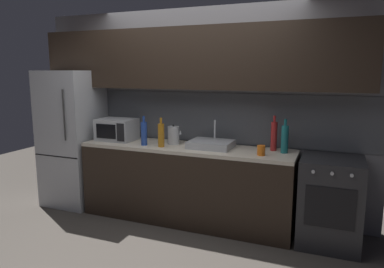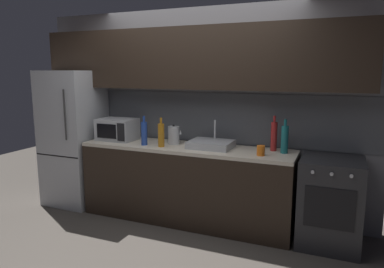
% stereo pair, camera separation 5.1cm
% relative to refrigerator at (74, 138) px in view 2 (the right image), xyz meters
% --- Properties ---
extents(ground_plane, '(10.00, 10.00, 0.00)m').
position_rel_refrigerator_xyz_m(ground_plane, '(1.63, -0.90, -0.88)').
color(ground_plane, '#3D3833').
extents(back_wall, '(4.24, 0.44, 2.50)m').
position_rel_refrigerator_xyz_m(back_wall, '(1.63, 0.30, 0.67)').
color(back_wall, slate).
rests_on(back_wall, ground).
extents(counter_run, '(2.50, 0.60, 0.90)m').
position_rel_refrigerator_xyz_m(counter_run, '(1.63, 0.00, -0.43)').
color(counter_run, black).
rests_on(counter_run, ground).
extents(refrigerator, '(0.68, 0.69, 1.76)m').
position_rel_refrigerator_xyz_m(refrigerator, '(0.00, 0.00, 0.00)').
color(refrigerator, '#ADAFB5').
rests_on(refrigerator, ground).
extents(oven_range, '(0.60, 0.62, 0.90)m').
position_rel_refrigerator_xyz_m(oven_range, '(3.22, -0.00, -0.43)').
color(oven_range, '#232326').
rests_on(oven_range, ground).
extents(microwave, '(0.46, 0.35, 0.27)m').
position_rel_refrigerator_xyz_m(microwave, '(0.68, 0.02, 0.15)').
color(microwave, '#A8AAAF').
rests_on(microwave, counter_run).
extents(sink_basin, '(0.48, 0.38, 0.30)m').
position_rel_refrigerator_xyz_m(sink_basin, '(1.93, 0.03, 0.06)').
color(sink_basin, '#ADAFB5').
rests_on(sink_basin, counter_run).
extents(kettle, '(0.17, 0.14, 0.24)m').
position_rel_refrigerator_xyz_m(kettle, '(1.45, 0.06, 0.12)').
color(kettle, '#B7BABF').
rests_on(kettle, counter_run).
extents(wine_bottle_amber, '(0.07, 0.07, 0.34)m').
position_rel_refrigerator_xyz_m(wine_bottle_amber, '(1.38, -0.14, 0.16)').
color(wine_bottle_amber, '#B27019').
rests_on(wine_bottle_amber, counter_run).
extents(wine_bottle_red, '(0.07, 0.07, 0.38)m').
position_rel_refrigerator_xyz_m(wine_bottle_red, '(2.61, 0.15, 0.18)').
color(wine_bottle_red, '#A82323').
rests_on(wine_bottle_red, counter_run).
extents(wine_bottle_teal, '(0.08, 0.08, 0.36)m').
position_rel_refrigerator_xyz_m(wine_bottle_teal, '(2.73, 0.07, 0.17)').
color(wine_bottle_teal, '#19666B').
rests_on(wine_bottle_teal, counter_run).
extents(wine_bottle_blue, '(0.07, 0.07, 0.34)m').
position_rel_refrigerator_xyz_m(wine_bottle_blue, '(1.15, -0.13, 0.16)').
color(wine_bottle_blue, '#234299').
rests_on(wine_bottle_blue, counter_run).
extents(mug_orange, '(0.08, 0.08, 0.11)m').
position_rel_refrigerator_xyz_m(mug_orange, '(2.53, -0.13, 0.07)').
color(mug_orange, orange).
rests_on(mug_orange, counter_run).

